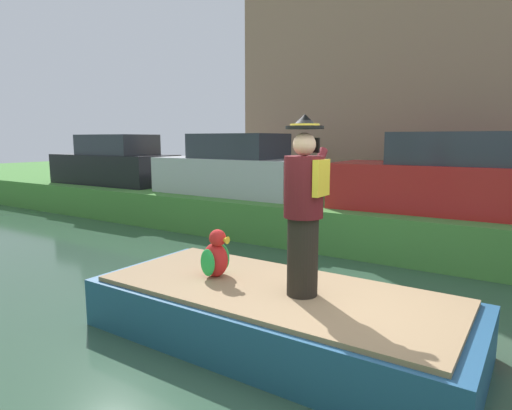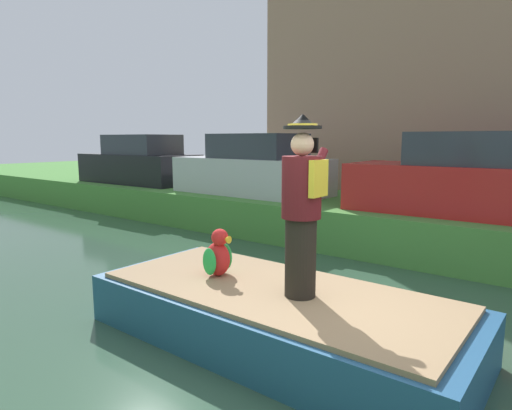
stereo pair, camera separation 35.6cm
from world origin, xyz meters
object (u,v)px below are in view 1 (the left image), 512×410
(parrot_plush, at_px, (216,256))
(parked_car_red, at_px, (443,178))
(parked_car_dark, at_px, (115,163))
(boat, at_px, (275,314))
(person_pirate, at_px, (304,207))
(parked_car_silver, at_px, (233,169))

(parrot_plush, bearing_deg, parked_car_red, -17.66)
(parrot_plush, bearing_deg, parked_car_dark, 57.71)
(parrot_plush, distance_m, parked_car_red, 5.25)
(parrot_plush, relative_size, parked_car_dark, 0.14)
(boat, bearing_deg, person_pirate, -94.32)
(boat, xyz_separation_m, parked_car_red, (4.92, -0.80, 1.17))
(boat, bearing_deg, parked_car_silver, 40.01)
(parrot_plush, xyz_separation_m, parked_car_red, (4.97, -1.58, 0.62))
(parrot_plush, bearing_deg, boat, -86.59)
(parked_car_silver, height_order, parked_car_dark, same)
(person_pirate, xyz_separation_m, parked_car_dark, (4.95, 8.99, -0.06))
(boat, xyz_separation_m, parrot_plush, (-0.05, 0.78, 0.55))
(parrot_plush, bearing_deg, parked_car_silver, 34.00)
(parked_car_red, distance_m, parked_car_silver, 4.93)
(person_pirate, xyz_separation_m, parked_car_red, (4.95, -0.45, -0.06))
(parked_car_silver, distance_m, parked_car_dark, 4.51)
(parked_car_red, height_order, parked_car_silver, same)
(parrot_plush, height_order, parked_car_dark, parked_car_dark)
(parked_car_red, bearing_deg, parked_car_dark, 90.00)
(boat, height_order, parrot_plush, parrot_plush)
(parked_car_silver, relative_size, parked_car_dark, 1.00)
(parked_car_dark, bearing_deg, person_pirate, -118.81)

